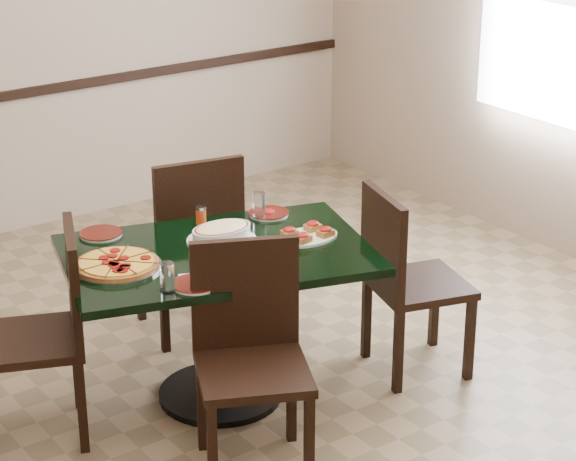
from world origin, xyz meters
TOP-DOWN VIEW (x-y plane):
  - floor at (0.00, 0.00)m, footprint 5.50×5.50m
  - room_shell at (1.02, 1.73)m, footprint 5.50×5.50m
  - main_table at (-0.16, 0.17)m, footprint 1.57×1.24m
  - chair_far at (0.08, 0.79)m, footprint 0.55×0.55m
  - chair_near at (-0.33, -0.34)m, footprint 0.61×0.61m
  - chair_right at (0.70, -0.13)m, footprint 0.54×0.54m
  - chair_left at (-0.92, 0.34)m, footprint 0.59×0.59m
  - pepperoni_pizza at (-0.62, 0.27)m, footprint 0.39×0.39m
  - lasagna_casserole at (-0.09, 0.25)m, footprint 0.32×0.32m
  - bread_basket at (-0.10, -0.08)m, footprint 0.24×0.22m
  - bruschetta_platter at (0.26, 0.05)m, footprint 0.32×0.23m
  - side_plate_near at (-0.44, -0.10)m, footprint 0.20×0.20m
  - side_plate_far_r at (0.29, 0.41)m, footprint 0.20×0.20m
  - side_plate_far_l at (-0.50, 0.65)m, footprint 0.20×0.20m
  - napkin_setting at (-0.40, -0.06)m, footprint 0.21×0.21m
  - water_glass_a at (0.22, 0.39)m, footprint 0.06×0.06m
  - water_glass_b at (-0.56, -0.08)m, footprint 0.06×0.06m
  - pepper_shaker at (-0.04, 0.50)m, footprint 0.05×0.05m

SIDE VIEW (x-z plane):
  - floor at x=0.00m, z-range 0.00..0.00m
  - chair_right at x=0.70m, z-range 0.06..1.00m
  - chair_left at x=-0.92m, z-range 0.06..1.02m
  - chair_near at x=-0.33m, z-range 0.06..1.04m
  - chair_far at x=0.08m, z-range 0.06..1.06m
  - main_table at x=-0.16m, z-range 0.19..0.94m
  - napkin_setting at x=-0.40m, z-range 0.75..0.76m
  - side_plate_far_l at x=-0.50m, z-range 0.75..0.77m
  - side_plate_near at x=-0.44m, z-range 0.75..0.77m
  - side_plate_far_r at x=0.29m, z-range 0.74..0.77m
  - pepperoni_pizza at x=-0.62m, z-range 0.75..0.79m
  - bruschetta_platter at x=0.26m, z-range 0.75..0.80m
  - bread_basket at x=-0.10m, z-range 0.74..0.83m
  - pepper_shaker at x=-0.04m, z-range 0.75..0.84m
  - lasagna_casserole at x=-0.09m, z-range 0.75..0.84m
  - water_glass_b at x=-0.56m, z-range 0.75..0.88m
  - water_glass_a at x=0.22m, z-range 0.75..0.89m
  - room_shell at x=1.02m, z-range -1.58..3.92m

